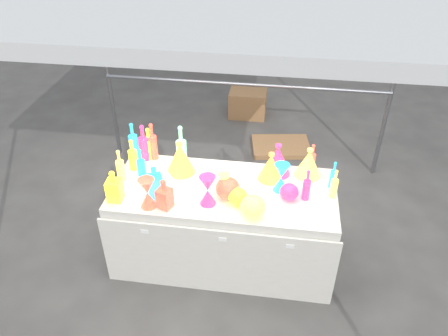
# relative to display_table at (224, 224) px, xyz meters

# --- Properties ---
(ground) EXTENTS (80.00, 80.00, 0.00)m
(ground) POSITION_rel_display_table_xyz_m (-0.00, 0.01, -0.37)
(ground) COLOR #5F5C57
(ground) RESTS_ON ground
(display_table) EXTENTS (1.84, 0.83, 0.75)m
(display_table) POSITION_rel_display_table_xyz_m (0.00, 0.00, 0.00)
(display_table) COLOR silver
(display_table) RESTS_ON ground
(cardboard_box_closed) EXTENTS (0.50, 0.36, 0.36)m
(cardboard_box_closed) POSITION_rel_display_table_xyz_m (-0.05, 2.68, -0.19)
(cardboard_box_closed) COLOR #A9784C
(cardboard_box_closed) RESTS_ON ground
(cardboard_box_flat) EXTENTS (0.77, 0.60, 0.06)m
(cardboard_box_flat) POSITION_rel_display_table_xyz_m (0.44, 1.87, -0.34)
(cardboard_box_flat) COLOR #A9784C
(cardboard_box_flat) RESTS_ON ground
(bottle_0) EXTENTS (0.08, 0.08, 0.30)m
(bottle_0) POSITION_rel_display_table_xyz_m (-0.71, 0.36, 0.53)
(bottle_0) COLOR red
(bottle_0) RESTS_ON display_table
(bottle_1) EXTENTS (0.09, 0.09, 0.34)m
(bottle_1) POSITION_rel_display_table_xyz_m (-0.85, 0.36, 0.55)
(bottle_1) COLOR #157719
(bottle_1) RESTS_ON display_table
(bottle_2) EXTENTS (0.10, 0.10, 0.35)m
(bottle_2) POSITION_rel_display_table_xyz_m (-0.68, 0.36, 0.55)
(bottle_2) COLOR orange
(bottle_2) RESTS_ON display_table
(bottle_3) EXTENTS (0.11, 0.11, 0.34)m
(bottle_3) POSITION_rel_display_table_xyz_m (-0.75, 0.33, 0.55)
(bottle_3) COLOR #1A409C
(bottle_3) RESTS_ON display_table
(bottle_4) EXTENTS (0.09, 0.09, 0.29)m
(bottle_4) POSITION_rel_display_table_xyz_m (-0.85, 0.01, 0.52)
(bottle_4) COLOR #116E68
(bottle_4) RESTS_ON display_table
(bottle_5) EXTENTS (0.12, 0.12, 0.41)m
(bottle_5) POSITION_rel_display_table_xyz_m (-0.40, 0.26, 0.58)
(bottle_5) COLOR #C1267F
(bottle_5) RESTS_ON display_table
(bottle_6) EXTENTS (0.08, 0.08, 0.29)m
(bottle_6) POSITION_rel_display_table_xyz_m (-0.80, 0.17, 0.52)
(bottle_6) COLOR red
(bottle_6) RESTS_ON display_table
(bottle_7) EXTENTS (0.08, 0.08, 0.30)m
(bottle_7) POSITION_rel_display_table_xyz_m (-0.68, 0.03, 0.53)
(bottle_7) COLOR #157719
(bottle_7) RESTS_ON display_table
(decanter_0) EXTENTS (0.11, 0.11, 0.27)m
(decanter_0) POSITION_rel_display_table_xyz_m (-0.81, -0.25, 0.51)
(decanter_0) COLOR red
(decanter_0) RESTS_ON display_table
(decanter_1) EXTENTS (0.13, 0.13, 0.25)m
(decanter_1) POSITION_rel_display_table_xyz_m (-0.41, -0.28, 0.50)
(decanter_1) COLOR orange
(decanter_1) RESTS_ON display_table
(decanter_2) EXTENTS (0.15, 0.15, 0.27)m
(decanter_2) POSITION_rel_display_table_xyz_m (-0.52, -0.15, 0.51)
(decanter_2) COLOR #157719
(decanter_2) RESTS_ON display_table
(hourglass_0) EXTENTS (0.16, 0.16, 0.25)m
(hourglass_0) POSITION_rel_display_table_xyz_m (-0.54, -0.29, 0.50)
(hourglass_0) COLOR orange
(hourglass_0) RESTS_ON display_table
(hourglass_1) EXTENTS (0.15, 0.15, 0.25)m
(hourglass_1) POSITION_rel_display_table_xyz_m (-0.10, -0.19, 0.50)
(hourglass_1) COLOR #1A409C
(hourglass_1) RESTS_ON display_table
(hourglass_2) EXTENTS (0.13, 0.13, 0.19)m
(hourglass_2) POSITION_rel_display_table_xyz_m (0.01, -0.07, 0.47)
(hourglass_2) COLOR #116E68
(hourglass_2) RESTS_ON display_table
(hourglass_3) EXTENTS (0.13, 0.13, 0.20)m
(hourglass_3) POSITION_rel_display_table_xyz_m (-0.48, 0.05, 0.48)
(hourglass_3) COLOR #C1267F
(hourglass_3) RESTS_ON display_table
(hourglass_5) EXTENTS (0.13, 0.13, 0.24)m
(hourglass_5) POSITION_rel_display_table_xyz_m (0.45, 0.06, 0.50)
(hourglass_5) COLOR #157719
(hourglass_5) RESTS_ON display_table
(globe_0) EXTENTS (0.15, 0.15, 0.12)m
(globe_0) POSITION_rel_display_table_xyz_m (0.13, -0.16, 0.44)
(globe_0) COLOR red
(globe_0) RESTS_ON display_table
(globe_1) EXTENTS (0.25, 0.25, 0.15)m
(globe_1) POSITION_rel_display_table_xyz_m (0.26, -0.28, 0.45)
(globe_1) COLOR #116E68
(globe_1) RESTS_ON display_table
(globe_2) EXTENTS (0.25, 0.25, 0.15)m
(globe_2) POSITION_rel_display_table_xyz_m (0.05, -0.10, 0.45)
(globe_2) COLOR orange
(globe_2) RESTS_ON display_table
(globe_3) EXTENTS (0.17, 0.17, 0.12)m
(globe_3) POSITION_rel_display_table_xyz_m (0.52, -0.05, 0.43)
(globe_3) COLOR #1A409C
(globe_3) RESTS_ON display_table
(lampshade_0) EXTENTS (0.30, 0.30, 0.28)m
(lampshade_0) POSITION_rel_display_table_xyz_m (-0.39, 0.19, 0.52)
(lampshade_0) COLOR #FAFF35
(lampshade_0) RESTS_ON display_table
(lampshade_1) EXTENTS (0.24, 0.24, 0.25)m
(lampshade_1) POSITION_rel_display_table_xyz_m (0.36, 0.20, 0.50)
(lampshade_1) COLOR #FAFF35
(lampshade_1) RESTS_ON display_table
(lampshade_2) EXTENTS (0.30, 0.30, 0.28)m
(lampshade_2) POSITION_rel_display_table_xyz_m (0.41, 0.29, 0.51)
(lampshade_2) COLOR #1A409C
(lampshade_2) RESTS_ON display_table
(lampshade_3) EXTENTS (0.28, 0.28, 0.26)m
(lampshade_3) POSITION_rel_display_table_xyz_m (0.66, 0.29, 0.51)
(lampshade_3) COLOR #116E68
(lampshade_3) RESTS_ON display_table
(bottle_8) EXTENTS (0.07, 0.07, 0.24)m
(bottle_8) POSITION_rel_display_table_xyz_m (0.86, 0.15, 0.50)
(bottle_8) COLOR #157719
(bottle_8) RESTS_ON display_table
(bottle_9) EXTENTS (0.07, 0.07, 0.27)m
(bottle_9) POSITION_rel_display_table_xyz_m (0.69, 0.35, 0.51)
(bottle_9) COLOR orange
(bottle_9) RESTS_ON display_table
(bottle_10) EXTENTS (0.07, 0.07, 0.27)m
(bottle_10) POSITION_rel_display_table_xyz_m (0.65, -0.03, 0.51)
(bottle_10) COLOR #1A409C
(bottle_10) RESTS_ON display_table
(bottle_11) EXTENTS (0.06, 0.06, 0.25)m
(bottle_11) POSITION_rel_display_table_xyz_m (0.86, 0.03, 0.50)
(bottle_11) COLOR #116E68
(bottle_11) RESTS_ON display_table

